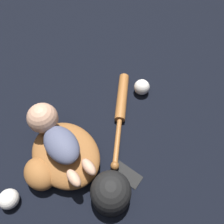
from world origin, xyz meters
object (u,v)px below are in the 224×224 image
(baseball_glove, at_px, (62,157))
(baseball_bat, at_px, (121,105))
(baseball_cap, at_px, (111,192))
(baseball, at_px, (142,87))
(baseball_spare, at_px, (9,199))
(baby_figure, at_px, (53,133))

(baseball_glove, height_order, baseball_bat, baseball_glove)
(baseball_bat, relative_size, baseball_cap, 2.03)
(baseball, distance_m, baseball_spare, 0.75)
(baseball_glove, bearing_deg, baseball_bat, -64.60)
(baseball_spare, relative_size, baseball_cap, 0.33)
(baseball_bat, height_order, baseball, baseball)
(baseball_spare, bearing_deg, baseball_cap, -109.50)
(baseball_glove, distance_m, baby_figure, 0.12)
(baseball_glove, bearing_deg, baseball, -65.68)
(baseball_glove, xyz_separation_m, baseball_spare, (-0.08, 0.23, -0.02))
(baseball_glove, height_order, baseball, baseball_glove)
(baseball_bat, bearing_deg, baseball_spare, 112.82)
(baseball_spare, height_order, baseball_cap, baseball_cap)
(baseball_bat, relative_size, baseball_spare, 6.15)
(baby_figure, distance_m, baseball, 0.50)
(baseball, distance_m, baseball_cap, 0.53)
(baseball_glove, relative_size, baseball_cap, 1.68)
(baby_figure, height_order, baseball, baby_figure)
(baseball_glove, relative_size, baseball_bat, 0.83)
(baseball_glove, bearing_deg, baseball_cap, -147.08)
(baseball, height_order, baseball_spare, baseball)
(baseball_cap, bearing_deg, baby_figure, 25.88)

